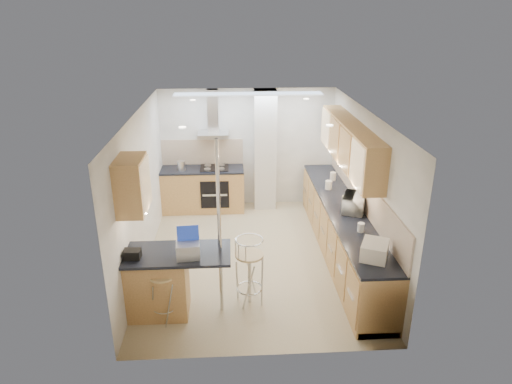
{
  "coord_description": "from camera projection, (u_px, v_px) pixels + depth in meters",
  "views": [
    {
      "loc": [
        -0.36,
        -6.86,
        3.95
      ],
      "look_at": [
        0.05,
        0.2,
        1.13
      ],
      "focal_mm": 32.0,
      "sensor_mm": 36.0,
      "label": 1
    }
  ],
  "objects": [
    {
      "name": "right_counter",
      "position": [
        342.0,
        231.0,
        7.75
      ],
      "size": [
        0.63,
        4.4,
        0.92
      ],
      "color": "#AC7F45",
      "rests_on": "ground"
    },
    {
      "name": "back_counter",
      "position": [
        203.0,
        189.0,
        9.57
      ],
      "size": [
        1.7,
        0.63,
        0.92
      ],
      "color": "#AC7F45",
      "rests_on": "ground"
    },
    {
      "name": "bag",
      "position": [
        132.0,
        254.0,
        5.93
      ],
      "size": [
        0.23,
        0.17,
        0.12
      ],
      "primitive_type": "cube",
      "rotation": [
        0.0,
        0.0,
        -0.04
      ],
      "color": "black",
      "rests_on": "peninsula"
    },
    {
      "name": "bar_stool_end",
      "position": [
        249.0,
        271.0,
        6.46
      ],
      "size": [
        0.59,
        0.59,
        1.03
      ],
      "primitive_type": null,
      "rotation": [
        0.0,
        0.0,
        0.65
      ],
      "color": "#D6B473",
      "rests_on": "ground"
    },
    {
      "name": "jar_c",
      "position": [
        346.0,
        201.0,
        7.55
      ],
      "size": [
        0.17,
        0.17,
        0.18
      ],
      "primitive_type": "cylinder",
      "rotation": [
        0.0,
        0.0,
        -0.27
      ],
      "color": "#AFAB8C",
      "rests_on": "right_counter"
    },
    {
      "name": "laptop",
      "position": [
        188.0,
        251.0,
        5.93
      ],
      "size": [
        0.32,
        0.25,
        0.21
      ],
      "primitive_type": "cube",
      "rotation": [
        0.0,
        0.0,
        0.09
      ],
      "color": "#A2A5A9",
      "rests_on": "peninsula"
    },
    {
      "name": "room_shell",
      "position": [
        272.0,
        165.0,
        7.64
      ],
      "size": [
        3.64,
        4.84,
        2.51
      ],
      "color": "beige",
      "rests_on": "ground"
    },
    {
      "name": "peninsula",
      "position": [
        178.0,
        282.0,
        6.26
      ],
      "size": [
        1.47,
        0.72,
        0.94
      ],
      "color": "#AC7F45",
      "rests_on": "ground"
    },
    {
      "name": "bar_stool_near",
      "position": [
        163.0,
        290.0,
        6.1
      ],
      "size": [
        0.46,
        0.46,
        0.93
      ],
      "primitive_type": null,
      "rotation": [
        0.0,
        0.0,
        -0.25
      ],
      "color": "#D6B473",
      "rests_on": "ground"
    },
    {
      "name": "jar_a",
      "position": [
        329.0,
        185.0,
        8.28
      ],
      "size": [
        0.15,
        0.15,
        0.16
      ],
      "primitive_type": "cylinder",
      "rotation": [
        0.0,
        0.0,
        0.36
      ],
      "color": "beige",
      "rests_on": "right_counter"
    },
    {
      "name": "bread_bin",
      "position": [
        375.0,
        250.0,
        5.97
      ],
      "size": [
        0.47,
        0.51,
        0.22
      ],
      "primitive_type": "cube",
      "rotation": [
        0.0,
        0.0,
        -0.43
      ],
      "color": "beige",
      "rests_on": "right_counter"
    },
    {
      "name": "jar_b",
      "position": [
        333.0,
        176.0,
        8.72
      ],
      "size": [
        0.12,
        0.12,
        0.16
      ],
      "primitive_type": "cylinder",
      "rotation": [
        0.0,
        0.0,
        -0.08
      ],
      "color": "beige",
      "rests_on": "right_counter"
    },
    {
      "name": "kettle",
      "position": [
        181.0,
        166.0,
        9.25
      ],
      "size": [
        0.16,
        0.16,
        0.2
      ],
      "primitive_type": "cylinder",
      "color": "silver",
      "rests_on": "back_counter"
    },
    {
      "name": "ground",
      "position": [
        254.0,
        257.0,
        7.84
      ],
      "size": [
        4.8,
        4.8,
        0.0
      ],
      "primitive_type": "plane",
      "color": "tan",
      "rests_on": "ground"
    },
    {
      "name": "microwave",
      "position": [
        354.0,
        203.0,
        7.34
      ],
      "size": [
        0.5,
        0.6,
        0.28
      ],
      "primitive_type": "imported",
      "rotation": [
        0.0,
        0.0,
        1.2
      ],
      "color": "silver",
      "rests_on": "right_counter"
    },
    {
      "name": "jar_d",
      "position": [
        361.0,
        227.0,
        6.69
      ],
      "size": [
        0.12,
        0.12,
        0.14
      ],
      "primitive_type": "cylinder",
      "rotation": [
        0.0,
        0.0,
        -0.29
      ],
      "color": "silver",
      "rests_on": "right_counter"
    }
  ]
}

